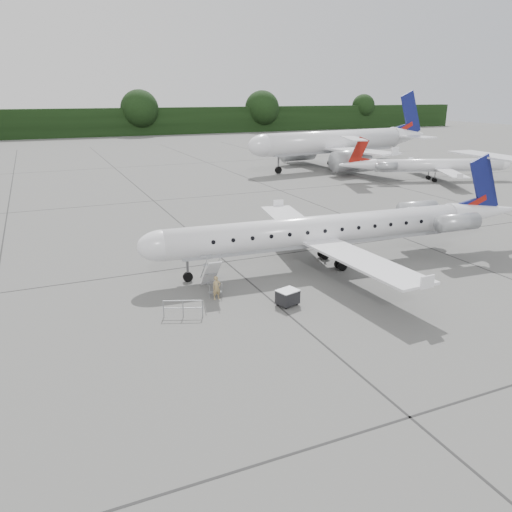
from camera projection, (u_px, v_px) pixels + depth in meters
name	position (u px, v px, depth m)	size (l,w,h in m)	color
ground	(351.00, 285.00, 33.15)	(320.00, 320.00, 0.00)	#575754
treeline	(98.00, 123.00, 145.02)	(260.00, 4.00, 8.00)	black
main_regional_jet	(321.00, 216.00, 35.80)	(29.30, 21.10, 7.51)	silver
airstair	(211.00, 274.00, 31.73)	(0.85, 2.34, 2.35)	silver
passenger	(217.00, 288.00, 30.69)	(0.54, 0.36, 1.49)	#988153
safety_railing	(183.00, 309.00, 28.30)	(2.20, 0.08, 1.00)	gray
baggage_cart	(288.00, 297.00, 29.86)	(1.19, 0.96, 1.03)	black
bg_narrowbody	(334.00, 131.00, 82.49)	(34.76, 25.02, 12.48)	silver
bg_regional_right	(439.00, 159.00, 71.80)	(23.91, 17.22, 6.27)	silver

